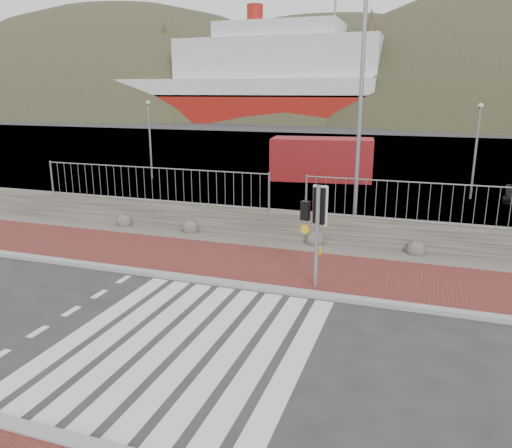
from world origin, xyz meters
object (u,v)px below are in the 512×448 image
at_px(streetlight, 365,105).
at_px(shipping_container, 322,159).
at_px(ferry, 239,86).
at_px(traffic_signal_far, 316,215).

bearing_deg(streetlight, shipping_container, 113.98).
relative_size(ferry, traffic_signal_far, 19.65).
bearing_deg(shipping_container, traffic_signal_far, -86.46).
xyz_separation_m(traffic_signal_far, shipping_container, (-2.96, 15.13, -0.74)).
xyz_separation_m(streetlight, shipping_container, (-3.37, 10.52, -3.10)).
bearing_deg(traffic_signal_far, ferry, -55.61).
bearing_deg(shipping_container, ferry, 107.86).
distance_m(traffic_signal_far, streetlight, 5.20).
relative_size(traffic_signal_far, streetlight, 0.34).
xyz_separation_m(traffic_signal_far, streetlight, (0.41, 4.62, 2.36)).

